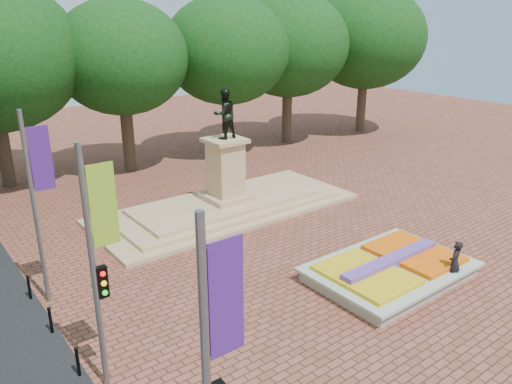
# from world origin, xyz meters

# --- Properties ---
(ground) EXTENTS (90.00, 90.00, 0.00)m
(ground) POSITION_xyz_m (0.00, 0.00, 0.00)
(ground) COLOR brown
(ground) RESTS_ON ground
(flower_bed) EXTENTS (6.30, 4.30, 0.91)m
(flower_bed) POSITION_xyz_m (1.03, -2.00, 0.38)
(flower_bed) COLOR gray
(flower_bed) RESTS_ON ground
(monument) EXTENTS (14.00, 6.00, 6.40)m
(monument) POSITION_xyz_m (0.00, 8.00, 0.88)
(monument) COLOR tan
(monument) RESTS_ON ground
(tree_row_back) EXTENTS (44.80, 8.80, 10.43)m
(tree_row_back) POSITION_xyz_m (2.33, 18.00, 6.67)
(tree_row_back) COLOR #35261D
(tree_row_back) RESTS_ON ground
(banner_poles) EXTENTS (0.88, 11.17, 7.00)m
(banner_poles) POSITION_xyz_m (-10.08, -1.31, 3.88)
(banner_poles) COLOR slate
(banner_poles) RESTS_ON ground
(pedestrian) EXTENTS (0.73, 0.57, 1.78)m
(pedestrian) POSITION_xyz_m (2.60, -3.73, 0.89)
(pedestrian) COLOR black
(pedestrian) RESTS_ON ground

